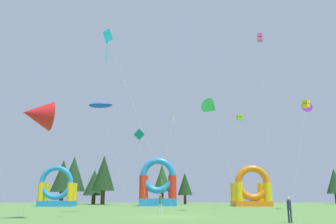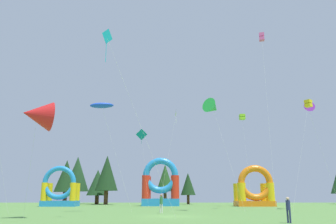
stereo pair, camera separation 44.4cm
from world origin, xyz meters
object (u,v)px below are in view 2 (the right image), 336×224
at_px(kite_yellow_box, 307,104).
at_px(kite_cyan_diamond, 105,39).
at_px(inflatable_orange_dome, 59,192).
at_px(kite_blue_parafoil, 101,105).
at_px(kite_lime_box, 241,117).
at_px(kite_purple_delta, 307,109).
at_px(inflatable_yellow_castle, 253,191).
at_px(kite_green_delta, 212,108).
at_px(kite_pink_box, 261,38).
at_px(kite_teal_diamond, 140,135).
at_px(person_far_side, 287,207).
at_px(inflatable_blue_arch, 159,188).
at_px(kite_red_delta, 36,115).
at_px(kite_white_diamond, 175,115).
at_px(person_near_camera, 160,202).

height_order(kite_yellow_box, kite_cyan_diamond, kite_cyan_diamond).
bearing_deg(inflatable_orange_dome, kite_yellow_box, -22.21).
bearing_deg(inflatable_orange_dome, kite_blue_parafoil, -63.73).
bearing_deg(kite_lime_box, kite_cyan_diamond, -119.78).
bearing_deg(kite_purple_delta, inflatable_yellow_castle, 108.37).
bearing_deg(kite_green_delta, kite_pink_box, 22.59).
distance_m(kite_teal_diamond, person_far_side, 37.34).
distance_m(kite_yellow_box, kite_green_delta, 13.24).
bearing_deg(kite_yellow_box, person_far_side, -116.89).
height_order(kite_green_delta, inflatable_orange_dome, kite_green_delta).
relative_size(inflatable_blue_arch, inflatable_orange_dome, 1.25).
xyz_separation_m(kite_purple_delta, kite_lime_box, (-6.42, 11.24, 1.32)).
distance_m(kite_red_delta, kite_pink_box, 31.87).
xyz_separation_m(person_far_side, inflatable_yellow_castle, (6.51, 35.77, 1.40)).
height_order(kite_red_delta, inflatable_orange_dome, kite_red_delta).
relative_size(kite_teal_diamond, inflatable_blue_arch, 1.51).
relative_size(inflatable_orange_dome, inflatable_yellow_castle, 0.98).
xyz_separation_m(kite_lime_box, kite_pink_box, (0.32, -13.11, 8.06)).
bearing_deg(kite_white_diamond, kite_red_delta, -115.82).
distance_m(kite_pink_box, inflatable_blue_arch, 29.70).
height_order(kite_cyan_diamond, inflatable_blue_arch, kite_cyan_diamond).
distance_m(kite_pink_box, person_far_side, 29.95).
bearing_deg(kite_white_diamond, inflatable_orange_dome, 157.35).
relative_size(kite_purple_delta, person_far_side, 8.62).
bearing_deg(kite_blue_parafoil, kite_white_diamond, 56.33).
relative_size(kite_yellow_box, inflatable_orange_dome, 2.14).
height_order(kite_blue_parafoil, kite_teal_diamond, kite_teal_diamond).
bearing_deg(inflatable_blue_arch, kite_cyan_diamond, -96.16).
bearing_deg(inflatable_orange_dome, person_far_side, -54.28).
relative_size(kite_white_diamond, kite_pink_box, 0.61).
relative_size(kite_white_diamond, person_near_camera, 7.62).
distance_m(kite_white_diamond, kite_cyan_diamond, 24.87).
bearing_deg(kite_blue_parafoil, kite_pink_box, 16.55).
xyz_separation_m(kite_yellow_box, kite_lime_box, (-5.81, 12.90, 1.10)).
height_order(kite_red_delta, kite_cyan_diamond, kite_cyan_diamond).
relative_size(kite_green_delta, inflatable_blue_arch, 1.62).
relative_size(kite_pink_box, inflatable_yellow_castle, 3.50).
bearing_deg(person_near_camera, kite_white_diamond, 88.05).
relative_size(kite_white_diamond, inflatable_orange_dome, 2.17).
relative_size(inflatable_blue_arch, inflatable_yellow_castle, 1.22).
height_order(kite_red_delta, kite_teal_diamond, kite_teal_diamond).
relative_size(kite_blue_parafoil, kite_cyan_diamond, 0.80).
bearing_deg(inflatable_orange_dome, inflatable_yellow_castle, 1.22).
bearing_deg(inflatable_blue_arch, inflatable_orange_dome, -170.01).
height_order(kite_teal_diamond, person_far_side, kite_teal_diamond).
distance_m(kite_yellow_box, kite_purple_delta, 1.78).
bearing_deg(inflatable_blue_arch, kite_white_diamond, -76.92).
distance_m(kite_teal_diamond, kite_pink_box, 24.29).
xyz_separation_m(kite_white_diamond, kite_green_delta, (4.10, -9.96, -1.45)).
relative_size(kite_red_delta, kite_teal_diamond, 0.75).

